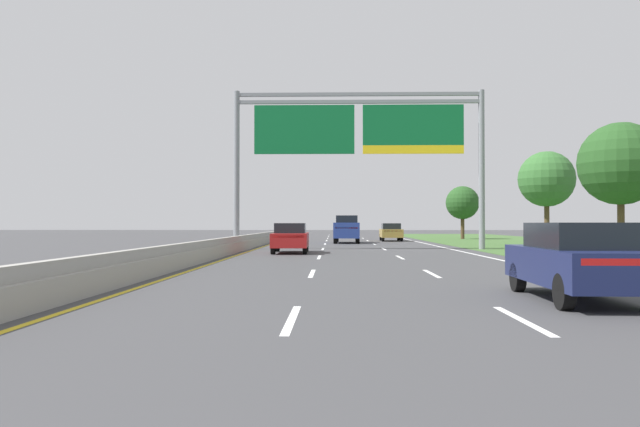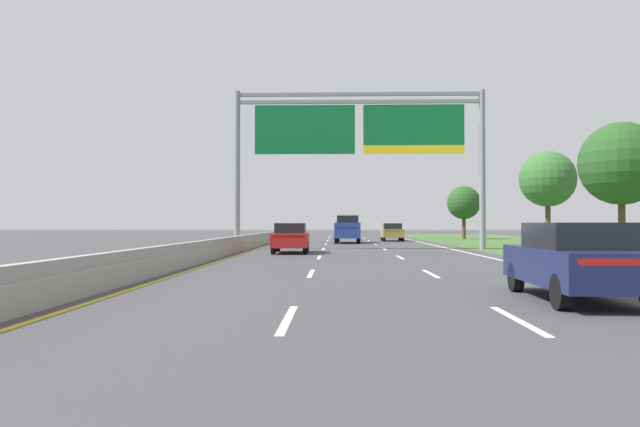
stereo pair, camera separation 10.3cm
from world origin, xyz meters
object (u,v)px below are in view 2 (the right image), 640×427
at_px(pickup_truck_blue, 348,229).
at_px(car_navy_right_lane_sedan, 576,260).
at_px(overhead_sign_gantry, 359,136).
at_px(roadside_tree_far, 548,179).
at_px(car_gold_right_lane_sedan, 392,232).
at_px(roadside_tree_distant, 464,203).
at_px(car_red_left_lane_sedan, 291,237).
at_px(roadside_tree_mid, 621,164).

bearing_deg(pickup_truck_blue, car_navy_right_lane_sedan, -172.07).
relative_size(overhead_sign_gantry, roadside_tree_far, 2.24).
distance_m(car_gold_right_lane_sedan, roadside_tree_distant, 10.42).
bearing_deg(roadside_tree_far, car_red_left_lane_sedan, -145.94).
relative_size(overhead_sign_gantry, car_navy_right_lane_sedan, 3.39).
relative_size(overhead_sign_gantry, pickup_truck_blue, 2.76).
bearing_deg(car_red_left_lane_sedan, roadside_tree_mid, -90.48).
distance_m(car_red_left_lane_sedan, roadside_tree_distant, 32.33).
height_order(car_red_left_lane_sedan, roadside_tree_mid, roadside_tree_mid).
bearing_deg(roadside_tree_mid, overhead_sign_gantry, 162.99).
bearing_deg(pickup_truck_blue, roadside_tree_mid, -137.81).
relative_size(overhead_sign_gantry, car_gold_right_lane_sedan, 3.40).
bearing_deg(roadside_tree_mid, car_red_left_lane_sedan, -179.36).
height_order(car_gold_right_lane_sedan, roadside_tree_distant, roadside_tree_distant).
xyz_separation_m(pickup_truck_blue, roadside_tree_mid, (14.03, -16.42, 3.61)).
distance_m(overhead_sign_gantry, pickup_truck_blue, 13.54).
bearing_deg(roadside_tree_far, pickup_truck_blue, 161.52).
bearing_deg(pickup_truck_blue, roadside_tree_far, -106.79).
distance_m(pickup_truck_blue, roadside_tree_mid, 21.89).
relative_size(car_gold_right_lane_sedan, roadside_tree_mid, 0.65).
relative_size(car_red_left_lane_sedan, roadside_tree_distant, 0.84).
bearing_deg(overhead_sign_gantry, car_navy_right_lane_sedan, -81.67).
bearing_deg(roadside_tree_mid, car_navy_right_lane_sedan, -117.09).
height_order(car_gold_right_lane_sedan, car_navy_right_lane_sedan, same).
distance_m(pickup_truck_blue, roadside_tree_distant, 16.88).
bearing_deg(car_gold_right_lane_sedan, roadside_tree_far, -133.96).
relative_size(roadside_tree_mid, roadside_tree_distant, 1.30).
relative_size(pickup_truck_blue, car_red_left_lane_sedan, 1.23).
relative_size(pickup_truck_blue, car_navy_right_lane_sedan, 1.23).
bearing_deg(roadside_tree_mid, pickup_truck_blue, 130.51).
xyz_separation_m(pickup_truck_blue, roadside_tree_distant, (11.72, 11.88, 2.53)).
relative_size(roadside_tree_mid, roadside_tree_far, 1.02).
xyz_separation_m(car_navy_right_lane_sedan, roadside_tree_far, (10.28, 31.36, 3.91)).
relative_size(overhead_sign_gantry, roadside_tree_mid, 2.19).
bearing_deg(car_gold_right_lane_sedan, overhead_sign_gantry, 169.53).
distance_m(car_red_left_lane_sedan, roadside_tree_far, 21.53).
bearing_deg(pickup_truck_blue, car_red_left_lane_sedan, 170.42).
distance_m(car_gold_right_lane_sedan, roadside_tree_far, 14.92).
height_order(pickup_truck_blue, car_navy_right_lane_sedan, pickup_truck_blue).
bearing_deg(roadside_tree_mid, roadside_tree_distant, 94.65).
distance_m(car_red_left_lane_sedan, car_navy_right_lane_sedan, 20.81).
height_order(car_navy_right_lane_sedan, roadside_tree_mid, roadside_tree_mid).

